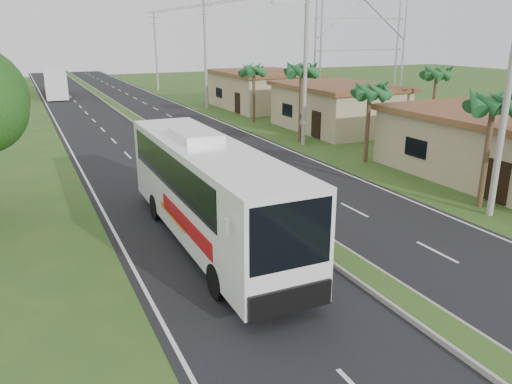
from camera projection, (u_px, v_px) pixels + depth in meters
name	position (u px, v px, depth m)	size (l,w,h in m)	color
ground	(357.00, 271.00, 16.58)	(180.00, 180.00, 0.00)	#2A521E
road_asphalt	(180.00, 150.00, 33.81)	(14.00, 160.00, 0.02)	black
median_strip	(180.00, 149.00, 33.78)	(1.20, 160.00, 0.18)	gray
lane_edge_left	(76.00, 161.00, 31.08)	(0.12, 160.00, 0.01)	silver
lane_edge_right	(268.00, 142.00, 36.54)	(0.12, 160.00, 0.01)	silver
shop_near	(505.00, 146.00, 26.92)	(8.60, 12.60, 3.52)	tan
shop_mid	(337.00, 107.00, 40.68)	(7.60, 10.60, 3.67)	tan
shop_far	(262.00, 89.00, 52.72)	(8.60, 11.60, 3.82)	tan
palm_verge_a	(494.00, 102.00, 21.40)	(2.40, 2.40, 5.45)	#473321
palm_verge_b	(370.00, 90.00, 29.43)	(2.40, 2.40, 5.05)	#473321
palm_verge_c	(302.00, 70.00, 34.99)	(2.40, 2.40, 5.85)	#473321
palm_verge_d	(254.00, 70.00, 43.12)	(2.40, 2.40, 5.25)	#473321
palm_behind_shop	(437.00, 73.00, 35.14)	(2.40, 2.40, 5.65)	#473321
utility_pole_a	(509.00, 82.00, 20.05)	(1.60, 0.28, 11.00)	gray
utility_pole_b	(305.00, 54.00, 33.65)	(3.20, 0.28, 12.00)	gray
utility_pole_c	(205.00, 53.00, 51.06)	(1.60, 0.28, 11.00)	gray
utility_pole_d	(156.00, 50.00, 68.37)	(1.60, 0.28, 10.50)	gray
billboard_lattice	(361.00, 41.00, 49.33)	(10.18, 1.18, 12.07)	gray
coach_bus_main	(208.00, 186.00, 18.22)	(2.76, 12.58, 4.06)	white
coach_bus_far	(55.00, 82.00, 62.08)	(2.86, 11.17, 3.23)	white
motorcyclist	(200.00, 179.00, 24.14)	(1.93, 0.96, 2.33)	black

